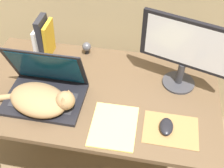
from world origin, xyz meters
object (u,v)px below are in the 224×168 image
object	(u,v)px
laptop	(45,89)
notepad	(114,126)
cat	(41,100)
book_row	(44,38)
computer_mouse	(166,126)
webcam	(87,47)
external_monitor	(186,50)

from	to	relation	value
laptop	notepad	bearing A→B (deg)	-18.43
cat	book_row	size ratio (longest dim) A/B	1.73
computer_mouse	webcam	distance (m)	0.69
book_row	webcam	xyz separation A→B (m)	(0.24, 0.05, -0.06)
cat	webcam	size ratio (longest dim) A/B	5.45
book_row	computer_mouse	bearing A→B (deg)	-30.20
cat	notepad	distance (m)	0.38
book_row	notepad	size ratio (longest dim) A/B	0.94
external_monitor	webcam	distance (m)	0.60
laptop	notepad	size ratio (longest dim) A/B	1.51
webcam	notepad	bearing A→B (deg)	-63.16
notepad	webcam	xyz separation A→B (m)	(-0.26, 0.51, 0.05)
external_monitor	cat	bearing A→B (deg)	-156.02
notepad	external_monitor	bearing A→B (deg)	49.87
laptop	notepad	world-z (taller)	laptop
laptop	cat	xyz separation A→B (m)	(0.01, -0.07, 0.00)
notepad	computer_mouse	bearing A→B (deg)	7.49
notepad	laptop	bearing A→B (deg)	161.57
external_monitor	book_row	distance (m)	0.80
cat	webcam	xyz separation A→B (m)	(0.11, 0.45, -0.01)
computer_mouse	webcam	size ratio (longest dim) A/B	1.28
computer_mouse	notepad	bearing A→B (deg)	-172.51
book_row	notepad	bearing A→B (deg)	-42.95
book_row	webcam	bearing A→B (deg)	10.75
computer_mouse	laptop	bearing A→B (deg)	171.41
laptop	external_monitor	xyz separation A→B (m)	(0.67, 0.22, 0.18)
book_row	notepad	xyz separation A→B (m)	(0.49, -0.46, -0.11)
cat	computer_mouse	bearing A→B (deg)	-1.97
webcam	cat	bearing A→B (deg)	-103.95
external_monitor	laptop	bearing A→B (deg)	-161.61
computer_mouse	book_row	xyz separation A→B (m)	(-0.74, 0.43, 0.09)
cat	computer_mouse	distance (m)	0.61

